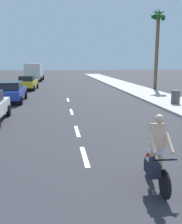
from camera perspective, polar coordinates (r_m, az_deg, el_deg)
ground_plane at (r=20.61m, az=-5.39°, el=2.96°), size 160.00×160.00×0.00m
sidewalk_strip at (r=24.12m, az=13.10°, el=4.11°), size 3.60×80.00×0.14m
lane_stripe_2 at (r=8.17m, az=-1.49°, el=-10.19°), size 0.16×1.80×0.01m
lane_stripe_3 at (r=11.03m, az=-3.21°, el=-4.42°), size 0.16×1.80×0.01m
lane_stripe_4 at (r=15.35m, az=-4.54°, el=0.08°), size 0.16×1.80×0.01m
lane_stripe_5 at (r=20.24m, az=-5.34°, el=2.82°), size 0.16×1.80×0.01m
cyclist at (r=6.19m, az=14.83°, el=-9.64°), size 0.63×1.71×1.82m
parked_car_blue at (r=19.97m, az=-18.12°, el=4.61°), size 2.11×4.53×1.57m
parked_car_yellow at (r=28.41m, az=-14.42°, el=6.67°), size 2.08×4.16×1.57m
delivery_truck at (r=41.77m, az=-12.98°, el=9.06°), size 2.84×6.32×2.80m
palm_tree_far at (r=28.88m, az=15.21°, el=18.18°), size 1.69×1.87×8.76m
trash_bin_far at (r=18.43m, az=18.95°, el=3.31°), size 0.60×0.60×0.94m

